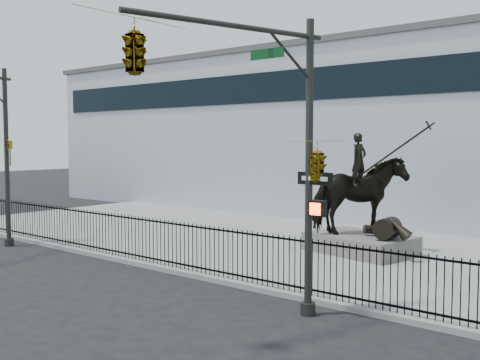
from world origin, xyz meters
The scene contains 7 objects.
ground centered at (0.00, 0.00, 0.00)m, with size 120.00×120.00×0.00m, color black.
plaza centered at (0.00, 7.00, 0.07)m, with size 30.00×12.00×0.15m, color gray.
building centered at (0.00, 20.00, 4.50)m, with size 44.00×14.00×9.00m, color silver.
picket_fence centered at (0.00, 1.25, 0.90)m, with size 22.10×0.10×1.50m.
statue_plinth centered at (4.79, 7.17, 0.48)m, with size 3.53×2.43×0.66m, color #4F4D48.
equestrian_statue centered at (4.86, 7.16, 2.20)m, with size 4.46×3.19×3.84m.
traffic_signal_right centered at (6.47, -2.00, 4.85)m, with size 2.17×6.86×7.00m.
Camera 1 is at (14.12, -11.07, 4.18)m, focal length 42.00 mm.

